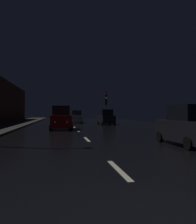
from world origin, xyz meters
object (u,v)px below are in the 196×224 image
Objects in this scene: traffic_light_far_right at (106,101)px; car_parked_right_far at (106,118)px; car_parked_right_near at (188,127)px; car_approaching_headlights at (61,119)px; car_distant_taillights at (76,117)px.

traffic_light_far_right reaches higher than car_parked_right_far.
car_parked_right_near is 19.13m from car_parked_right_far.
car_distant_taillights is (2.50, 13.54, -0.13)m from car_approaching_headlights.
car_approaching_headlights is 13.77m from car_distant_taillights.
car_parked_right_far is (-0.00, 19.13, 0.03)m from car_parked_right_near.
car_approaching_headlights is at bearing 169.55° from car_distant_taillights.
car_approaching_headlights is (-6.89, -11.35, -2.43)m from traffic_light_far_right.
car_parked_right_far is (3.59, -5.97, 0.03)m from car_distant_taillights.
car_approaching_headlights reaches higher than car_parked_right_far.
traffic_light_far_right is 4.62m from car_parked_right_far.
car_parked_right_far reaches higher than car_distant_taillights.
traffic_light_far_right is 1.22× the size of car_parked_right_near.
car_parked_right_far is at bearing -9.74° from traffic_light_far_right.
traffic_light_far_right reaches higher than car_approaching_headlights.
car_parked_right_near is 1.01× the size of car_distant_taillights.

